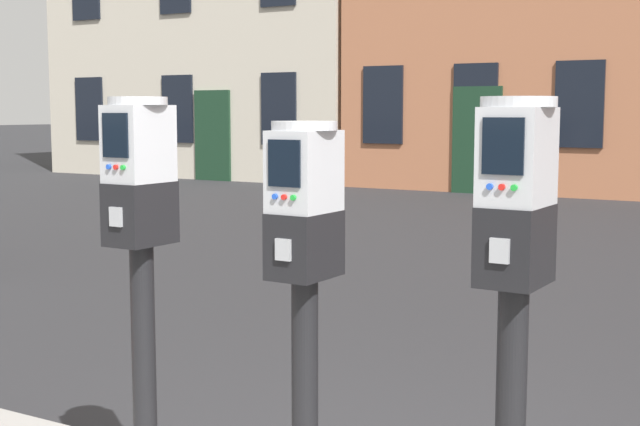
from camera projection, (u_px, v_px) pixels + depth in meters
The scene contains 3 objects.
parking_meter_near_kerb at pixel (141, 227), 3.27m from camera, with size 0.22×0.25×1.54m.
parking_meter_twin_adjacent at pixel (305, 259), 2.92m from camera, with size 0.22×0.25×1.46m.
parking_meter_end_of_row at pixel (515, 262), 2.55m from camera, with size 0.22×0.25×1.53m.
Camera 1 is at (1.36, -2.69, 1.63)m, focal length 49.63 mm.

